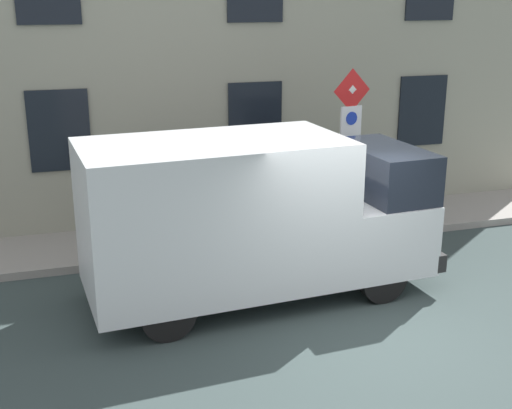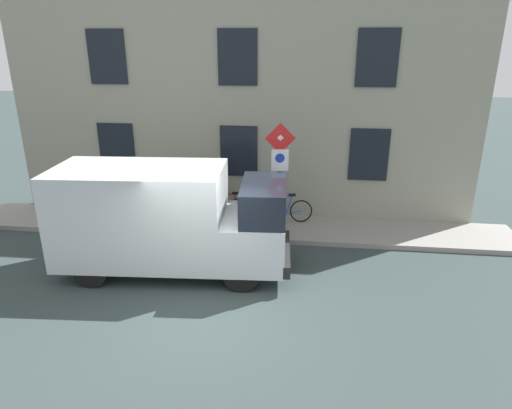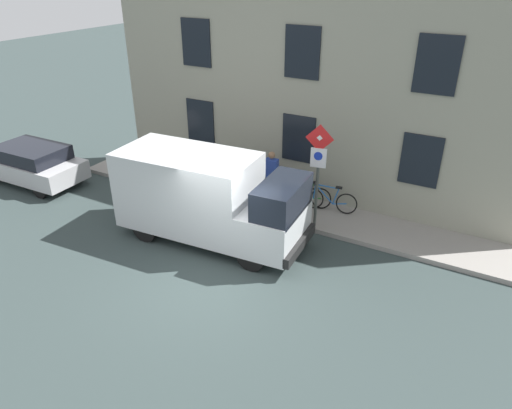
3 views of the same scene
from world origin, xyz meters
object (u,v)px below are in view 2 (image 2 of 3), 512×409
bicycle_blue (283,210)px  bicycle_red (227,207)px  sign_post_stacked (280,165)px  pedestrian (217,193)px  delivery_van (167,217)px  bicycle_purple (200,206)px  bicycle_green (255,209)px

bicycle_blue → bicycle_red: same height
sign_post_stacked → bicycle_blue: (1.07, -0.05, -1.63)m
bicycle_red → pedestrian: 0.69m
delivery_van → bicycle_red: (2.99, -0.83, -0.82)m
bicycle_purple → bicycle_red: bearing=179.5°
sign_post_stacked → pedestrian: bearing=68.0°
bicycle_green → pedestrian: bearing=13.9°
bicycle_purple → bicycle_green: bearing=179.5°
delivery_van → bicycle_purple: bearing=86.2°
delivery_van → bicycle_purple: size_ratio=3.18×
bicycle_blue → pedestrian: bearing=1.9°
sign_post_stacked → pedestrian: size_ratio=1.73×
bicycle_blue → bicycle_purple: (0.00, 2.48, 0.00)m
sign_post_stacked → bicycle_red: bearing=56.3°
sign_post_stacked → pedestrian: (0.74, 1.82, -1.07)m
sign_post_stacked → bicycle_purple: (1.07, 2.43, -1.63)m
delivery_van → bicycle_red: size_ratio=3.18×
bicycle_green → pedestrian: 1.23m
sign_post_stacked → bicycle_red: sign_post_stacked is taller
delivery_van → bicycle_blue: bearing=46.5°
sign_post_stacked → bicycle_red: (1.07, 1.61, -1.63)m
bicycle_red → bicycle_green: bearing=-179.1°
bicycle_blue → pedestrian: 1.98m
pedestrian → bicycle_blue: bearing=-88.3°
delivery_van → bicycle_purple: 3.10m
bicycle_purple → delivery_van: bearing=89.5°
pedestrian → bicycle_purple: bearing=53.0°
bicycle_purple → pedestrian: (-0.33, -0.61, 0.56)m
delivery_van → bicycle_blue: size_ratio=3.19×
sign_post_stacked → delivery_van: sign_post_stacked is taller
pedestrian → sign_post_stacked: bearing=-120.5°
bicycle_blue → bicycle_green: (0.00, 0.83, 0.00)m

